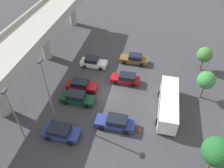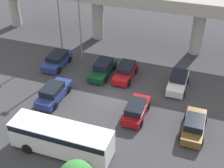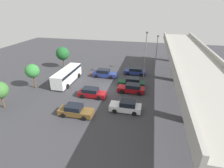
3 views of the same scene
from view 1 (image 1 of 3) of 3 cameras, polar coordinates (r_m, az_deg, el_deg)
name	(u,v)px [view 1 (image 1 of 3)]	position (r m, az deg, el deg)	size (l,w,h in m)	color
ground_plane	(107,93)	(31.70, -1.26, -2.36)	(85.15, 85.15, 0.00)	#38383D
highway_overpass	(20,49)	(32.75, -23.01, 8.40)	(40.85, 6.13, 7.37)	#9E9B93
parked_car_0	(61,132)	(26.98, -13.18, -12.10)	(2.17, 4.40, 1.48)	navy
parked_car_1	(115,122)	(27.13, 0.91, -10.01)	(2.06, 4.82, 1.60)	navy
parked_car_2	(77,98)	(30.32, -9.05, -3.62)	(2.01, 4.77, 1.57)	#0C381E
parked_car_3	(82,85)	(32.12, -7.95, -0.34)	(1.99, 4.47, 1.53)	maroon
parked_car_4	(126,79)	(33.04, 3.65, 1.42)	(1.97, 4.37, 1.50)	maroon
parked_car_5	(93,62)	(36.33, -4.89, 5.65)	(2.02, 4.37, 1.62)	silver
parked_car_6	(134,59)	(37.23, 5.79, 6.52)	(2.00, 4.65, 1.54)	brown
shuttle_bus	(168,103)	(29.20, 14.53, -4.72)	(8.36, 2.59, 2.52)	white
lamp_post_near_aisle	(14,113)	(25.05, -24.23, -6.99)	(0.70, 0.35, 7.99)	slate
lamp_post_mid_lot	(47,88)	(25.76, -16.59, -1.04)	(0.70, 0.35, 9.13)	slate
tree_front_left	(217,152)	(24.00, 25.81, -15.67)	(2.98, 2.98, 4.86)	brown
tree_front_centre	(206,80)	(31.50, 23.42, 0.93)	(2.40, 2.40, 4.41)	brown
tree_front_right	(205,55)	(37.23, 23.04, 7.04)	(2.40, 2.40, 4.04)	brown
traffic_cone	(139,130)	(27.21, 7.13, -11.72)	(0.44, 0.44, 0.70)	black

